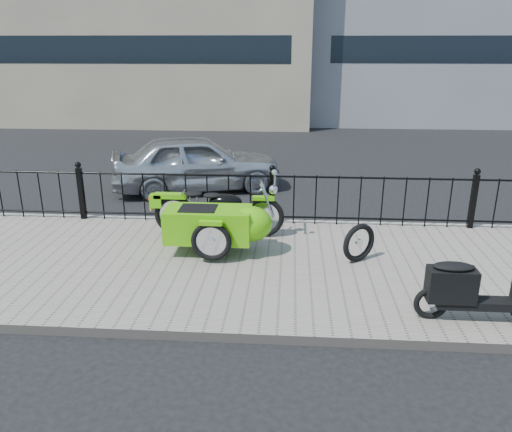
# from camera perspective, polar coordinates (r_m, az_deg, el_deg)

# --- Properties ---
(ground) EXTENTS (120.00, 120.00, 0.00)m
(ground) POSITION_cam_1_polar(r_m,az_deg,el_deg) (7.90, 1.42, -4.79)
(ground) COLOR black
(ground) RESTS_ON ground
(sidewalk) EXTENTS (30.00, 3.80, 0.12)m
(sidewalk) POSITION_cam_1_polar(r_m,az_deg,el_deg) (7.42, 1.24, -5.92)
(sidewalk) COLOR gray
(sidewalk) RESTS_ON ground
(curb) EXTENTS (30.00, 0.10, 0.12)m
(curb) POSITION_cam_1_polar(r_m,az_deg,el_deg) (9.21, 1.85, -0.83)
(curb) COLOR gray
(curb) RESTS_ON ground
(iron_fence) EXTENTS (14.11, 0.11, 1.08)m
(iron_fence) POSITION_cam_1_polar(r_m,az_deg,el_deg) (8.91, 1.84, 2.05)
(iron_fence) COLOR black
(iron_fence) RESTS_ON sidewalk
(motorcycle_sidecar) EXTENTS (2.28, 1.48, 0.98)m
(motorcycle_sidecar) POSITION_cam_1_polar(r_m,az_deg,el_deg) (7.74, -4.00, -0.59)
(motorcycle_sidecar) COLOR black
(motorcycle_sidecar) RESTS_ON sidewalk
(scooter) EXTENTS (1.50, 0.44, 1.02)m
(scooter) POSITION_cam_1_polar(r_m,az_deg,el_deg) (6.32, 23.47, -7.70)
(scooter) COLOR black
(scooter) RESTS_ON sidewalk
(spare_tire) EXTENTS (0.53, 0.41, 0.59)m
(spare_tire) POSITION_cam_1_polar(r_m,az_deg,el_deg) (7.53, 11.68, -3.00)
(spare_tire) COLOR black
(spare_tire) RESTS_ON sidewalk
(sedan_car) EXTENTS (4.07, 2.60, 1.29)m
(sedan_car) POSITION_cam_1_polar(r_m,az_deg,el_deg) (11.47, -6.78, 6.09)
(sedan_car) COLOR #B4B7BC
(sedan_car) RESTS_ON ground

